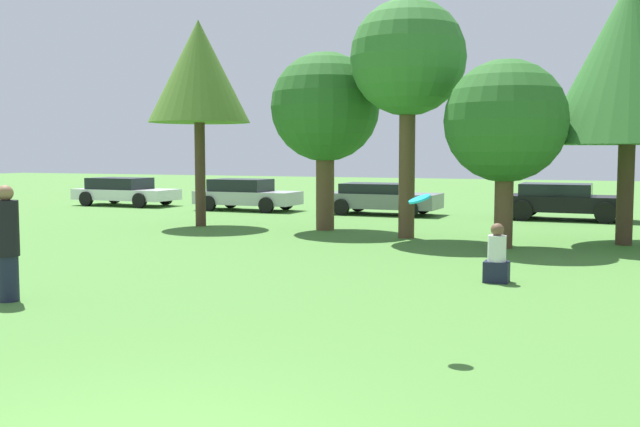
# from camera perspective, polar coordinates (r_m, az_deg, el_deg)

# --- Properties ---
(person_thrower) EXTENTS (0.38, 0.38, 1.82)m
(person_thrower) POSITION_cam_1_polar(r_m,az_deg,el_deg) (12.31, -23.34, -2.14)
(person_thrower) COLOR #191E33
(person_thrower) RESTS_ON ground
(frisbee) EXTENTS (0.28, 0.27, 0.15)m
(frisbee) POSITION_cam_1_polar(r_m,az_deg,el_deg) (8.56, 7.82, 1.14)
(frisbee) COLOR #19B2D8
(bystander_sitting) EXTENTS (0.43, 0.36, 1.07)m
(bystander_sitting) POSITION_cam_1_polar(r_m,az_deg,el_deg) (13.40, 13.69, -3.40)
(bystander_sitting) COLOR #191E33
(bystander_sitting) RESTS_ON ground
(tree_0) EXTENTS (3.17, 3.17, 6.42)m
(tree_0) POSITION_cam_1_polar(r_m,az_deg,el_deg) (23.31, -9.48, 10.86)
(tree_0) COLOR #473323
(tree_0) RESTS_ON ground
(tree_1) EXTENTS (3.24, 3.24, 5.29)m
(tree_1) POSITION_cam_1_polar(r_m,az_deg,el_deg) (21.78, 0.41, 8.22)
(tree_1) COLOR brown
(tree_1) RESTS_ON ground
(tree_2) EXTENTS (3.11, 3.11, 6.41)m
(tree_2) POSITION_cam_1_polar(r_m,az_deg,el_deg) (19.97, 6.91, 11.86)
(tree_2) COLOR brown
(tree_2) RESTS_ON ground
(tree_3) EXTENTS (2.96, 2.96, 4.56)m
(tree_3) POSITION_cam_1_polar(r_m,az_deg,el_deg) (18.16, 14.34, 6.95)
(tree_3) COLOR brown
(tree_3) RESTS_ON ground
(tree_4) EXTENTS (4.19, 4.19, 6.71)m
(tree_4) POSITION_cam_1_polar(r_m,az_deg,el_deg) (19.87, 23.13, 11.00)
(tree_4) COLOR #473323
(tree_4) RESTS_ON ground
(parked_car_white) EXTENTS (4.53, 2.11, 1.21)m
(parked_car_white) POSITION_cam_1_polar(r_m,az_deg,el_deg) (32.98, -15.11, 1.72)
(parked_car_white) COLOR silver
(parked_car_white) RESTS_ON ground
(parked_car_silver) EXTENTS (4.15, 1.96, 1.26)m
(parked_car_silver) POSITION_cam_1_polar(r_m,az_deg,el_deg) (29.32, -5.85, 1.52)
(parked_car_silver) COLOR #B2B2B7
(parked_car_silver) RESTS_ON ground
(parked_car_grey) EXTENTS (4.23, 2.07, 1.17)m
(parked_car_grey) POSITION_cam_1_polar(r_m,az_deg,el_deg) (27.32, 4.80, 1.23)
(parked_car_grey) COLOR slate
(parked_car_grey) RESTS_ON ground
(parked_car_black) EXTENTS (4.27, 2.13, 1.25)m
(parked_car_black) POSITION_cam_1_polar(r_m,az_deg,el_deg) (26.46, 18.51, 0.99)
(parked_car_black) COLOR black
(parked_car_black) RESTS_ON ground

